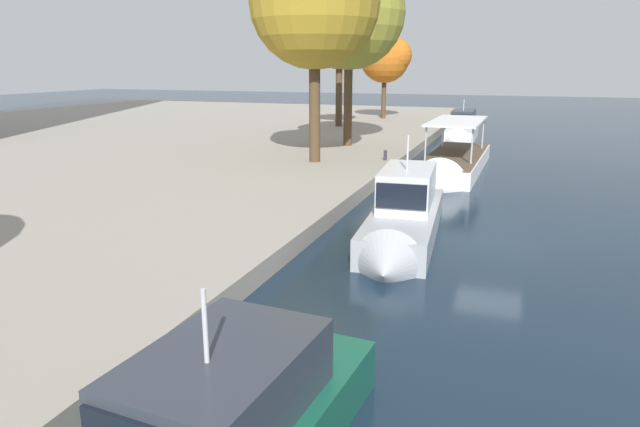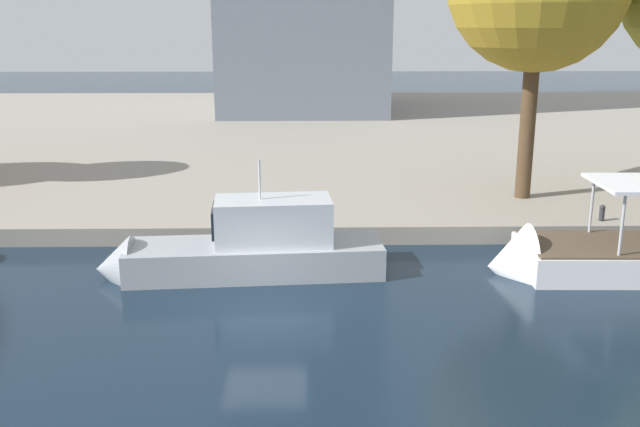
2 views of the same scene
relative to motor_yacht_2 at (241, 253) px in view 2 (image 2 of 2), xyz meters
The scene contains 4 objects.
ground_plane 3.53m from the motor_yacht_2, 73.67° to the right, with size 220.00×220.00×0.00m, color #142333.
dock_promenade 30.70m from the motor_yacht_2, 88.19° to the left, with size 120.00×55.00×0.72m, color gray.
motor_yacht_2 is the anchor object (origin of this frame).
mooring_bollard_0 14.54m from the motor_yacht_2, 15.76° to the left, with size 0.23×0.23×0.66m.
Camera 2 is at (1.28, -19.64, 8.31)m, focal length 39.71 mm.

